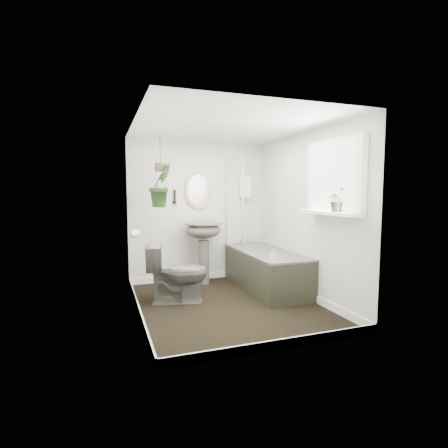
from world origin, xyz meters
name	(u,v)px	position (x,y,z in m)	size (l,w,h in m)	color
floor	(228,305)	(0.00, 0.00, -0.01)	(2.30, 2.80, 0.02)	black
ceiling	(228,125)	(0.00, 0.00, 2.31)	(2.30, 2.80, 0.02)	white
wall_back	(199,211)	(0.00, 1.41, 1.15)	(2.30, 0.02, 2.30)	beige
wall_front	(281,229)	(0.00, -1.41, 1.15)	(2.30, 0.02, 2.30)	beige
wall_left	(135,220)	(-1.16, 0.00, 1.15)	(0.02, 2.80, 2.30)	beige
wall_right	(306,215)	(1.16, 0.00, 1.15)	(0.02, 2.80, 2.30)	beige
skirting	(228,301)	(0.00, 0.00, 0.05)	(2.30, 2.80, 0.10)	white
bathtub	(266,270)	(0.80, 0.50, 0.29)	(0.72, 1.72, 0.58)	#4B4A43
bath_screen	(234,204)	(0.47, 0.99, 1.28)	(0.04, 0.72, 1.40)	silver
shower_box	(245,187)	(0.80, 1.34, 1.55)	(0.20, 0.10, 0.35)	white
oval_mirror	(199,190)	(-0.01, 1.37, 1.50)	(0.46, 0.03, 0.62)	tan
wall_sconce	(175,196)	(-0.41, 1.36, 1.40)	(0.04, 0.04, 0.22)	black
toilet_roll_holder	(135,234)	(-1.10, 0.70, 0.90)	(0.11, 0.11, 0.11)	white
window_recess	(334,177)	(1.09, -0.70, 1.65)	(0.08, 1.00, 0.90)	white
window_sill	(328,213)	(1.02, -0.70, 1.23)	(0.18, 1.00, 0.04)	white
window_blinds	(331,177)	(1.04, -0.70, 1.65)	(0.01, 0.86, 0.76)	white
toilet	(177,272)	(-0.60, 0.33, 0.40)	(0.45, 0.79, 0.81)	#4B4A43
pedestal_sink	(204,253)	(-0.01, 1.10, 0.50)	(0.58, 0.50, 0.99)	#4B4A43
sill_plant	(338,200)	(1.04, -0.85, 1.38)	(0.24, 0.21, 0.27)	black
hanging_plant	(161,185)	(-0.70, 0.95, 1.57)	(0.35, 0.28, 0.64)	black
soap_bottle	(273,256)	(0.51, -0.29, 0.66)	(0.08, 0.08, 0.17)	black
hanging_pot	(160,167)	(-0.70, 0.95, 1.83)	(0.16, 0.16, 0.12)	#47382E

